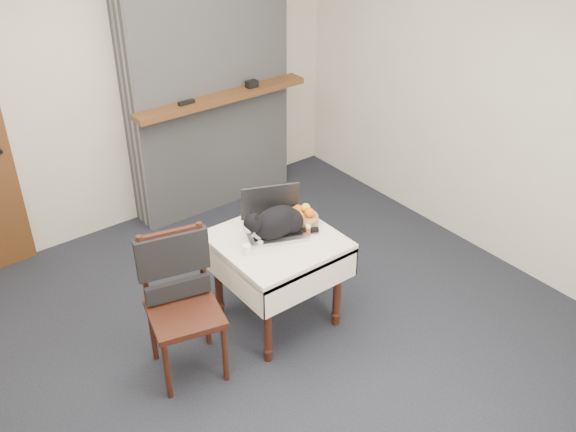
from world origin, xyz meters
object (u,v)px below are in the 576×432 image
at_px(cream_jar, 247,250).
at_px(pill_bottle, 308,230).
at_px(chair, 178,284).
at_px(cat, 278,222).
at_px(fruit_basket, 302,217).
at_px(laptop, 273,219).
at_px(side_table, 277,252).

height_order(cream_jar, pill_bottle, pill_bottle).
bearing_deg(chair, cat, 12.04).
bearing_deg(cream_jar, pill_bottle, -8.50).
relative_size(cat, pill_bottle, 6.80).
relative_size(pill_bottle, chair, 0.08).
relative_size(fruit_basket, chair, 0.23).
distance_m(laptop, cream_jar, 0.35).
bearing_deg(cat, side_table, -133.54).
bearing_deg(side_table, chair, 176.58).
height_order(cream_jar, fruit_basket, fruit_basket).
bearing_deg(pill_bottle, cream_jar, 171.50).
xyz_separation_m(cream_jar, pill_bottle, (0.46, -0.07, 0.01)).
distance_m(side_table, pill_bottle, 0.27).
bearing_deg(side_table, fruit_basket, 9.89).
height_order(laptop, pill_bottle, laptop).
xyz_separation_m(cat, pill_bottle, (0.17, -0.12, -0.07)).
bearing_deg(side_table, laptop, 63.18).
height_order(side_table, laptop, laptop).
distance_m(cream_jar, fruit_basket, 0.52).
height_order(side_table, cream_jar, cream_jar).
distance_m(laptop, cat, 0.10).
bearing_deg(cat, cream_jar, -163.56).
distance_m(cat, pill_bottle, 0.22).
bearing_deg(laptop, fruit_basket, 3.43).
xyz_separation_m(side_table, cream_jar, (-0.26, -0.03, 0.15)).
relative_size(pill_bottle, fruit_basket, 0.33).
xyz_separation_m(laptop, cream_jar, (-0.32, -0.14, -0.04)).
xyz_separation_m(side_table, laptop, (0.06, 0.11, 0.19)).
xyz_separation_m(laptop, cat, (-0.03, -0.09, 0.03)).
relative_size(cat, cream_jar, 7.71).
distance_m(pill_bottle, chair, 0.95).
height_order(cat, pill_bottle, cat).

